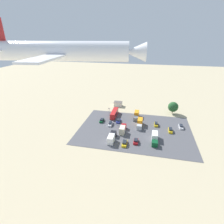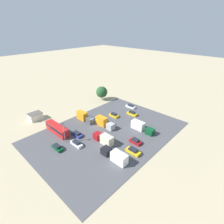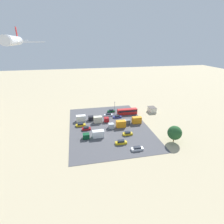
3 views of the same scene
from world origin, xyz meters
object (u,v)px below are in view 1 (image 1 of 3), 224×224
at_px(parked_car_6, 111,124).
at_px(parked_truck_1, 112,138).
at_px(parked_car_5, 136,141).
at_px(parked_car_2, 156,124).
at_px(parked_car_7, 170,130).
at_px(parked_truck_4, 123,129).
at_px(airplane, 67,51).
at_px(parked_truck_2, 140,123).
at_px(parked_car_0, 125,143).
at_px(bus, 114,113).
at_px(parked_car_3, 119,121).
at_px(parked_car_1, 181,127).
at_px(shed_building, 118,104).
at_px(parked_truck_3, 155,138).
at_px(parked_car_4, 102,120).
at_px(parked_truck_0, 136,115).

relative_size(parked_car_6, parked_truck_1, 0.53).
bearing_deg(parked_car_5, parked_car_2, 64.00).
height_order(parked_car_7, parked_truck_4, parked_truck_4).
bearing_deg(airplane, parked_truck_2, 155.29).
distance_m(parked_truck_4, airplane, 52.55).
distance_m(parked_car_0, parked_truck_2, 18.49).
bearing_deg(parked_car_2, parked_car_7, -35.85).
bearing_deg(parked_truck_1, bus, 99.07).
bearing_deg(parked_car_2, parked_car_3, -179.65).
bearing_deg(parked_car_7, parked_car_1, 42.41).
xyz_separation_m(shed_building, parked_truck_1, (-4.66, 40.32, 0.08)).
bearing_deg(parked_truck_2, parked_truck_3, 120.79).
bearing_deg(parked_truck_3, parked_car_4, -25.42).
distance_m(parked_car_5, parked_car_7, 19.97).
xyz_separation_m(parked_car_3, parked_truck_1, (-0.27, 18.09, 0.83)).
relative_size(bus, parked_car_7, 2.43).
distance_m(bus, parked_truck_0, 12.44).
distance_m(shed_building, parked_car_0, 43.58).
relative_size(parked_car_5, parked_truck_3, 0.44).
distance_m(parked_car_2, parked_car_5, 19.69).
height_order(parked_car_6, airplane, airplane).
bearing_deg(parked_car_3, parked_car_2, -179.65).
relative_size(parked_car_6, parked_truck_0, 0.56).
xyz_separation_m(shed_building, parked_car_0, (-10.61, 42.27, -0.68)).
bearing_deg(parked_car_5, parked_truck_4, 132.15).
height_order(parked_car_4, parked_car_6, parked_car_6).
xyz_separation_m(parked_truck_2, parked_truck_4, (7.50, 7.63, -0.03)).
relative_size(parked_truck_1, parked_truck_4, 1.15).
height_order(parked_car_0, airplane, airplane).
bearing_deg(parked_car_7, airplane, -125.13).
distance_m(bus, parked_car_6, 11.10).
xyz_separation_m(parked_car_3, parked_car_7, (-25.91, 4.62, 0.10)).
bearing_deg(parked_car_3, parked_car_7, 169.89).
relative_size(parked_truck_2, parked_truck_3, 0.92).
bearing_deg(parked_truck_4, airplane, -100.88).
bearing_deg(bus, parked_car_5, 120.65).
bearing_deg(parked_truck_1, shed_building, 96.60).
bearing_deg(parked_car_0, parked_car_4, 128.87).
bearing_deg(parked_car_1, parked_truck_2, 7.52).
relative_size(parked_car_4, airplane, 0.14).
distance_m(parked_car_6, parked_truck_0, 16.37).
relative_size(parked_car_3, parked_truck_4, 0.58).
relative_size(parked_car_2, parked_car_6, 0.90).
bearing_deg(parked_truck_0, parked_truck_1, 71.10).
xyz_separation_m(parked_car_4, parked_truck_4, (-12.49, 8.40, 0.84)).
xyz_separation_m(parked_car_0, parked_truck_4, (2.44, -10.14, 0.82)).
bearing_deg(parked_truck_4, parked_car_6, 141.92).
distance_m(parked_car_5, parked_truck_2, 15.34).
height_order(parked_car_2, parked_truck_2, parked_truck_2).
relative_size(parked_car_6, parked_truck_4, 0.61).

